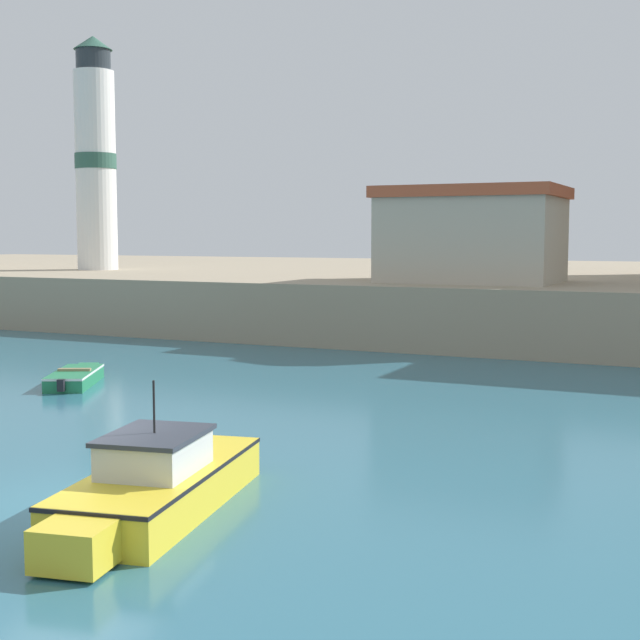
{
  "coord_description": "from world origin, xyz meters",
  "views": [
    {
      "loc": [
        10.5,
        -12.24,
        4.74
      ],
      "look_at": [
        -1.55,
        13.72,
        2.0
      ],
      "focal_mm": 50.0,
      "sensor_mm": 36.0,
      "label": 1
    }
  ],
  "objects_px": {
    "motorboat_yellow_0": "(157,483)",
    "harbor_shed_mid_row": "(473,234)",
    "dinghy_green_1": "(75,377)",
    "lighthouse": "(96,157)"
  },
  "relations": [
    {
      "from": "lighthouse",
      "to": "harbor_shed_mid_row",
      "type": "height_order",
      "value": "lighthouse"
    },
    {
      "from": "harbor_shed_mid_row",
      "to": "dinghy_green_1",
      "type": "bearing_deg",
      "value": -116.78
    },
    {
      "from": "motorboat_yellow_0",
      "to": "dinghy_green_1",
      "type": "bearing_deg",
      "value": 135.72
    },
    {
      "from": "dinghy_green_1",
      "to": "harbor_shed_mid_row",
      "type": "height_order",
      "value": "harbor_shed_mid_row"
    },
    {
      "from": "lighthouse",
      "to": "dinghy_green_1",
      "type": "bearing_deg",
      "value": -52.83
    },
    {
      "from": "lighthouse",
      "to": "harbor_shed_mid_row",
      "type": "relative_size",
      "value": 1.77
    },
    {
      "from": "motorboat_yellow_0",
      "to": "harbor_shed_mid_row",
      "type": "height_order",
      "value": "harbor_shed_mid_row"
    },
    {
      "from": "harbor_shed_mid_row",
      "to": "motorboat_yellow_0",
      "type": "bearing_deg",
      "value": -86.29
    },
    {
      "from": "dinghy_green_1",
      "to": "harbor_shed_mid_row",
      "type": "bearing_deg",
      "value": 63.22
    },
    {
      "from": "motorboat_yellow_0",
      "to": "dinghy_green_1",
      "type": "height_order",
      "value": "motorboat_yellow_0"
    }
  ]
}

